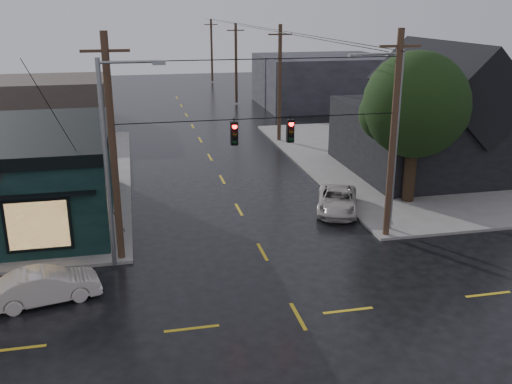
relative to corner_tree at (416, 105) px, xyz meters
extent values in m
plane|color=black|center=(-9.96, -11.06, -5.78)|extent=(160.00, 160.00, 0.00)
cube|color=slate|center=(10.04, 8.94, -5.71)|extent=(28.00, 28.00, 0.15)
cube|color=black|center=(5.04, 5.94, -3.38)|extent=(12.00, 11.00, 4.50)
cylinder|color=black|center=(0.00, 0.00, -3.47)|extent=(0.70, 0.70, 4.32)
sphere|color=black|center=(0.00, 0.00, 0.03)|extent=(5.99, 5.99, 5.99)
cylinder|color=black|center=(-9.96, -4.56, 0.52)|extent=(13.00, 0.04, 0.04)
cube|color=#3C312C|center=(-23.96, 28.94, -3.58)|extent=(12.00, 10.00, 4.40)
cube|color=#27262B|center=(6.04, 33.94, -2.98)|extent=(14.00, 12.00, 5.60)
imported|color=beige|center=(-19.32, -7.84, -5.10)|extent=(4.33, 2.32, 1.36)
imported|color=#B9B3AB|center=(-4.59, -0.53, -5.13)|extent=(3.69, 5.17, 1.31)
camera|label=1|loc=(-15.53, -29.15, 5.36)|focal=40.00mm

